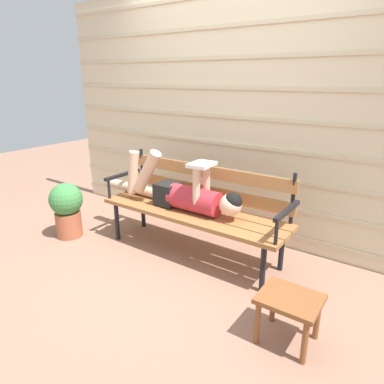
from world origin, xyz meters
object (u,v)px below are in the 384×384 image
at_px(reclining_person, 180,193).
at_px(footstool, 289,306).
at_px(park_bench, 196,204).
at_px(potted_plant, 67,207).

relative_size(reclining_person, footstool, 4.61).
xyz_separation_m(park_bench, potted_plant, (-1.26, -0.50, -0.16)).
bearing_deg(potted_plant, park_bench, 21.74).
distance_m(footstool, potted_plant, 2.40).
relative_size(park_bench, reclining_person, 1.07).
bearing_deg(park_bench, footstool, -30.05).
bearing_deg(park_bench, reclining_person, -150.75).
distance_m(reclining_person, potted_plant, 1.24).
bearing_deg(potted_plant, reclining_person, 20.82).
bearing_deg(footstool, reclining_person, 155.21).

